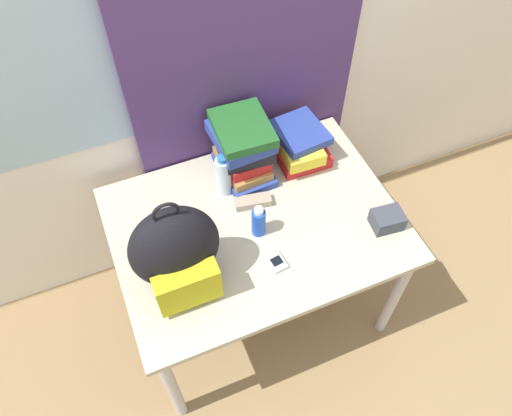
{
  "coord_description": "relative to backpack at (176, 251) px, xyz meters",
  "views": [
    {
      "loc": [
        -0.44,
        -0.64,
        2.38
      ],
      "look_at": [
        0.0,
        0.43,
        0.82
      ],
      "focal_mm": 35.0,
      "sensor_mm": 36.0,
      "label": 1
    }
  ],
  "objects": [
    {
      "name": "camera_pouch",
      "position": [
        0.83,
        -0.09,
        -0.15
      ],
      "size": [
        0.13,
        0.11,
        0.07
      ],
      "color": "#383D47",
      "rests_on": "desk"
    },
    {
      "name": "book_stack_center",
      "position": [
        0.67,
        0.4,
        -0.11
      ],
      "size": [
        0.22,
        0.3,
        0.15
      ],
      "color": "red",
      "rests_on": "desk"
    },
    {
      "name": "water_bottle",
      "position": [
        0.29,
        0.32,
        -0.08
      ],
      "size": [
        0.06,
        0.06,
        0.21
      ],
      "color": "silver",
      "rests_on": "desk"
    },
    {
      "name": "sunscreen_bottle",
      "position": [
        0.34,
        0.08,
        -0.11
      ],
      "size": [
        0.06,
        0.06,
        0.15
      ],
      "color": "blue",
      "rests_on": "desk"
    },
    {
      "name": "cell_phone",
      "position": [
        0.36,
        -0.08,
        -0.17
      ],
      "size": [
        0.07,
        0.09,
        0.02
      ],
      "color": "#B7BCC6",
      "rests_on": "desk"
    },
    {
      "name": "curtain_blue",
      "position": [
        0.5,
        0.58,
        0.35
      ],
      "size": [
        0.98,
        0.04,
        2.5
      ],
      "color": "#4C336B",
      "rests_on": "ground_plane"
    },
    {
      "name": "wall_back",
      "position": [
        0.35,
        0.63,
        0.35
      ],
      "size": [
        6.0,
        0.06,
        2.5
      ],
      "color": "silver",
      "rests_on": "ground_plane"
    },
    {
      "name": "sports_bottle",
      "position": [
        0.41,
        0.36,
        -0.06
      ],
      "size": [
        0.08,
        0.08,
        0.26
      ],
      "color": "white",
      "rests_on": "desk"
    },
    {
      "name": "desk",
      "position": [
        0.35,
        0.12,
        -0.27
      ],
      "size": [
        1.15,
        0.85,
        0.72
      ],
      "color": "#B7B299",
      "rests_on": "ground_plane"
    },
    {
      "name": "book_stack_left",
      "position": [
        0.41,
        0.4,
        -0.04
      ],
      "size": [
        0.24,
        0.29,
        0.28
      ],
      "color": "navy",
      "rests_on": "desk"
    },
    {
      "name": "sunglasses_case",
      "position": [
        0.38,
        0.21,
        -0.16
      ],
      "size": [
        0.16,
        0.08,
        0.04
      ],
      "color": "gray",
      "rests_on": "desk"
    },
    {
      "name": "backpack",
      "position": [
        0.0,
        0.0,
        0.0
      ],
      "size": [
        0.32,
        0.27,
        0.44
      ],
      "color": "black",
      "rests_on": "desk"
    },
    {
      "name": "ground_plane",
      "position": [
        0.35,
        -0.31,
        -0.9
      ],
      "size": [
        12.0,
        12.0,
        0.0
      ],
      "primitive_type": "plane",
      "color": "#8C704C"
    }
  ]
}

